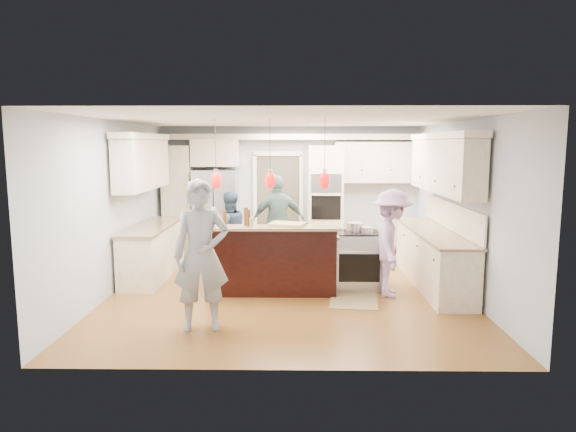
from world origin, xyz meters
The scene contains 23 objects.
ground_plane centered at (0.00, 0.00, 0.00)m, with size 6.00×6.00×0.00m, color #8F5C27.
room_shell centered at (0.00, 0.00, 1.82)m, with size 5.54×6.04×2.72m.
refrigerator centered at (-1.55, 2.64, 0.90)m, with size 0.90×0.70×1.80m, color #B7B7BC.
oven_column centered at (0.75, 2.67, 1.15)m, with size 0.72×0.69×2.30m.
back_upper_cabinets centered at (-0.75, 2.76, 1.67)m, with size 5.30×0.61×2.54m.
right_counter_run centered at (2.44, 0.30, 1.06)m, with size 0.64×3.10×2.51m.
left_cabinets centered at (-2.44, 0.80, 1.06)m, with size 0.64×2.30×2.51m.
kitchen_island centered at (-0.25, 0.07, 0.48)m, with size 2.10×1.46×1.12m.
island_range centered at (1.16, 0.15, 0.46)m, with size 0.82×0.71×0.92m.
pendant_lights centered at (-0.25, -0.51, 1.80)m, with size 1.75×0.15×1.03m.
person_bar_end centered at (-1.05, -1.80, 0.95)m, with size 0.70×0.46×1.91m, color gray.
person_far_left centered at (-1.10, 1.25, 0.74)m, with size 0.72×0.56×1.48m, color #30445E.
person_far_right centered at (-0.21, 1.55, 0.88)m, with size 1.03×0.43×1.75m, color slate.
person_range_side centered at (1.60, -0.32, 0.83)m, with size 1.07×0.61×1.66m, color #B993C6.
floor_rug centered at (1.01, -0.53, 0.01)m, with size 0.70×1.02×0.01m, color #8F784E.
water_bottle centered at (-1.08, -0.60, 1.27)m, with size 0.07×0.07×0.29m, color silver.
beer_bottle_a centered at (-0.93, -0.50, 1.23)m, with size 0.06×0.06×0.23m, color #4F270E.
beer_bottle_b centered at (-0.58, -0.54, 1.24)m, with size 0.06×0.06×0.25m, color #4F270E.
beer_bottle_c centered at (-0.62, -0.45, 1.26)m, with size 0.07×0.07×0.27m, color #4F270E.
drink_can centered at (-0.53, -0.56, 1.18)m, with size 0.07×0.07×0.13m, color #B7B7BC.
cutting_board centered at (0.00, -0.47, 1.14)m, with size 0.51×0.36×0.04m, color tan.
pot_large centered at (1.08, 0.15, 1.00)m, with size 0.26×0.26×0.15m, color #B7B7BC.
pot_small centered at (1.27, 0.05, 0.97)m, with size 0.19×0.19×0.10m, color #B7B7BC.
Camera 1 is at (0.12, -8.06, 2.33)m, focal length 32.00 mm.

